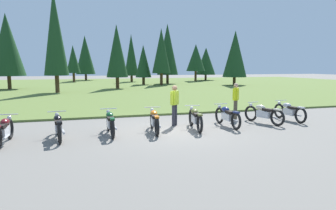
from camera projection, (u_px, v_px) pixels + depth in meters
name	position (u px, v px, depth m)	size (l,w,h in m)	color
ground_plane	(172.00, 130.00, 11.61)	(140.00, 140.00, 0.00)	slate
grass_moorland	(109.00, 87.00, 35.75)	(80.00, 44.00, 0.10)	#5B7033
forest_treeline	(126.00, 53.00, 39.17)	(37.48, 26.64, 9.09)	#47331E
motorcycle_maroon	(4.00, 130.00, 9.45)	(0.62, 2.10, 0.88)	black
motorcycle_black	(58.00, 126.00, 10.13)	(0.62, 2.10, 0.88)	black
motorcycle_british_green	(110.00, 122.00, 10.81)	(0.62, 2.10, 0.88)	black
motorcycle_orange	(154.00, 120.00, 11.21)	(0.62, 2.10, 0.88)	black
motorcycle_olive	(195.00, 118.00, 11.70)	(0.62, 2.09, 0.88)	black
motorcycle_navy	(227.00, 116.00, 12.25)	(0.62, 2.10, 0.88)	black
motorcycle_cream	(263.00, 113.00, 12.90)	(0.83, 2.04, 0.88)	black
motorcycle_silver	(289.00, 111.00, 13.56)	(0.62, 2.10, 0.88)	black
rider_near_row_end	(236.00, 99.00, 14.04)	(0.40, 0.44, 1.67)	#4C4233
rider_checking_bike	(175.00, 103.00, 12.36)	(0.41, 0.42, 1.67)	#2D2D38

